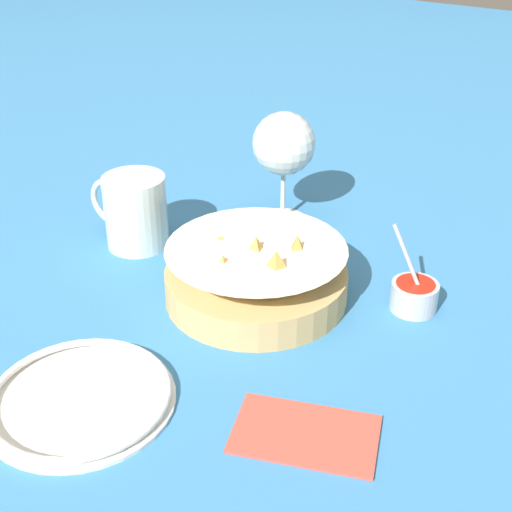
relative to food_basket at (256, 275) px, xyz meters
The scene contains 7 objects.
ground_plane 0.05m from the food_basket, ahead, with size 4.00×4.00×0.00m, color teal.
food_basket is the anchor object (origin of this frame).
sauce_cup 0.20m from the food_basket, 154.08° to the right, with size 0.07×0.06×0.11m.
wine_glass 0.24m from the food_basket, 67.91° to the right, with size 0.09×0.09×0.17m.
beer_mug 0.22m from the food_basket, ahead, with size 0.13×0.09×0.10m.
side_plate 0.27m from the food_basket, 80.06° to the left, with size 0.20×0.20×0.01m.
napkin 0.25m from the food_basket, 133.87° to the left, with size 0.16×0.12×0.01m.
Camera 1 is at (-0.44, 0.64, 0.50)m, focal length 50.00 mm.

